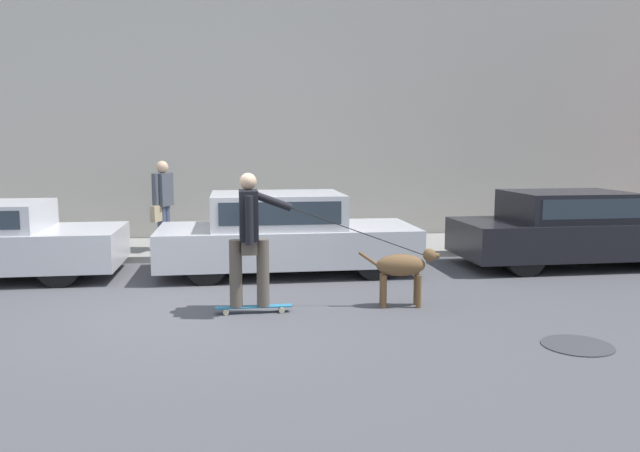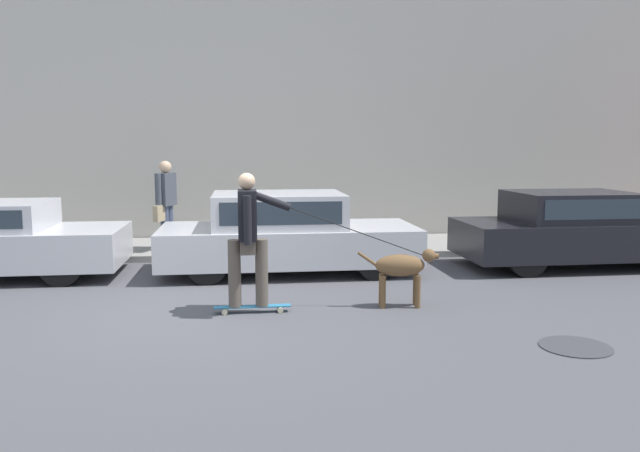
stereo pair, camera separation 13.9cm
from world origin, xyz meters
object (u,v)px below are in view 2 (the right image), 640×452
object	(u,v)px
parked_car_1	(286,234)
pedestrian_with_bag	(166,201)
dog	(402,268)
skateboarder	(249,234)
parked_car_2	(576,231)

from	to	relation	value
parked_car_1	pedestrian_with_bag	distance (m)	2.81
dog	skateboarder	distance (m)	2.02
parked_car_1	pedestrian_with_bag	size ratio (longest dim) A/B	2.51
dog	skateboarder	xyz separation A→B (m)	(-1.96, -0.11, 0.48)
pedestrian_with_bag	skateboarder	bearing A→B (deg)	132.39
dog	parked_car_2	bearing A→B (deg)	37.16
parked_car_1	dog	bearing A→B (deg)	-60.75
parked_car_2	skateboarder	distance (m)	6.08
parked_car_1	skateboarder	bearing A→B (deg)	-104.25
parked_car_2	parked_car_1	bearing A→B (deg)	177.98
parked_car_1	parked_car_2	size ratio (longest dim) A/B	1.01
parked_car_1	pedestrian_with_bag	bearing A→B (deg)	139.79
parked_car_2	skateboarder	bearing A→B (deg)	-158.11
skateboarder	pedestrian_with_bag	world-z (taller)	pedestrian_with_bag
dog	skateboarder	size ratio (longest dim) A/B	0.38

